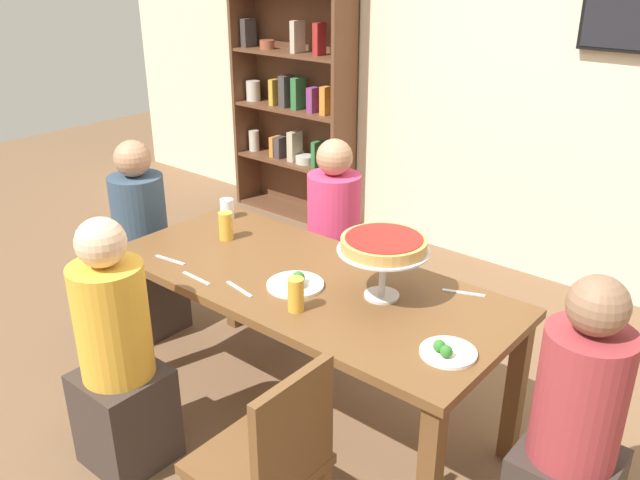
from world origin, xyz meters
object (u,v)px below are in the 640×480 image
Objects in this scene: cutlery_fork_near at (196,278)px; salad_plate_near_diner at (296,283)px; cutlery_knife_far at (239,289)px; diner_far_left at (334,251)px; cutlery_fork_far at (464,293)px; dining_table at (306,295)px; deep_dish_pizza_stand at (384,247)px; diner_head_east at (571,445)px; beer_glass_amber_tall at (296,295)px; water_glass_clear_near at (227,209)px; cutlery_knife_near at (170,260)px; chair_near_right at (270,460)px; beer_glass_amber_short at (226,226)px; bookshelf at (294,78)px; diner_near_left at (119,365)px; salad_plate_far_diner at (447,352)px; diner_head_west at (144,253)px.

salad_plate_near_diner is at bearing 32.04° from cutlery_fork_near.
cutlery_knife_far is at bearing 14.98° from cutlery_fork_near.
diner_far_left is 6.39× the size of cutlery_fork_far.
deep_dish_pizza_stand is at bearing 11.52° from dining_table.
diner_head_east is 8.09× the size of beer_glass_amber_tall.
beer_glass_amber_tall is (-0.20, -0.32, -0.16)m from deep_dish_pizza_stand.
cutlery_fork_near is (0.43, -0.59, -0.05)m from water_glass_clear_near.
salad_plate_near_diner is at bearing -74.86° from dining_table.
cutlery_fork_far is (1.03, -0.41, 0.25)m from diner_far_left.
salad_plate_near_diner is 0.66m from cutlery_knife_near.
salad_plate_near_diner is 0.72m from cutlery_fork_far.
salad_plate_near_diner is (-0.45, 0.64, 0.27)m from chair_near_right.
cutlery_knife_far is at bearing 53.05° from chair_near_right.
deep_dish_pizza_stand is at bearing 12.63° from cutlery_knife_near.
cutlery_knife_near is at bearing -160.37° from deep_dish_pizza_stand.
cutlery_fork_near is 1.17m from cutlery_fork_far.
dining_table is 0.86m from water_glass_clear_near.
beer_glass_amber_short reaches higher than dining_table.
cutlery_fork_far is (0.59, 0.41, -0.01)m from salad_plate_near_diner.
water_glass_clear_near reaches higher than salad_plate_near_diner.
diner_head_east is at bearing -33.16° from bookshelf.
diner_near_left is at bearing -61.92° from bookshelf.
water_glass_clear_near is 0.59× the size of cutlery_fork_near.
salad_plate_far_diner is 1.40m from beer_glass_amber_short.
chair_near_right is 4.19× the size of salad_plate_far_diner.
cutlery_fork_near is 0.25m from cutlery_knife_near.
diner_head_east is (1.24, -0.01, -0.16)m from dining_table.
diner_head_west is (-2.48, 0.02, 0.00)m from diner_head_east.
diner_near_left is 0.87m from chair_near_right.
cutlery_fork_far and cutlery_knife_far have the same top height.
diner_head_west reaches higher than dining_table.
diner_near_left is at bearing 24.30° from cutlery_fork_far.
beer_glass_amber_short is (0.65, 0.06, 0.32)m from diner_head_west.
bookshelf reaches higher than water_glass_clear_near.
beer_glass_amber_short is 0.79× the size of cutlery_knife_far.
cutlery_fork_near is at bearing -151.71° from deep_dish_pizza_stand.
bookshelf is at bearing -131.66° from diner_far_left.
deep_dish_pizza_stand reaches higher than water_glass_clear_near.
beer_glass_amber_tall is 0.79× the size of cutlery_knife_near.
diner_far_left reaches higher than cutlery_knife_near.
cutlery_fork_near is (-1.16, -0.18, -0.01)m from salad_plate_far_diner.
diner_head_east is 1.43m from cutlery_knife_far.
diner_head_east is at bearing 12.02° from beer_glass_amber_tall.
water_glass_clear_near is at bearing 170.25° from deep_dish_pizza_stand.
cutlery_knife_far is (-0.17, -0.18, -0.01)m from salad_plate_near_diner.
water_glass_clear_near is at bearing 165.55° from salad_plate_far_diner.
bookshelf is 12.29× the size of cutlery_fork_far.
salad_plate_far_diner reaches higher than dining_table.
dining_table is 0.89m from chair_near_right.
beer_glass_amber_tall is (-0.32, 0.49, 0.33)m from chair_near_right.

